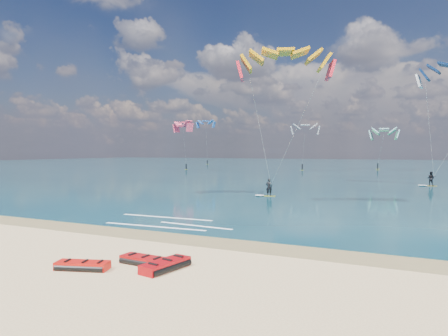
{
  "coord_description": "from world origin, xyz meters",
  "views": [
    {
      "loc": [
        13.75,
        -14.78,
        4.59
      ],
      "look_at": [
        3.22,
        8.0,
        3.5
      ],
      "focal_mm": 32.0,
      "sensor_mm": 36.0,
      "label": 1
    }
  ],
  "objects_px": {
    "packed_kite_left": "(83,269)",
    "packed_kite_mid": "(144,264)",
    "packed_kite_right": "(165,270)",
    "kitesurfer_main": "(277,119)",
    "kitesurfer_far": "(446,115)"
  },
  "relations": [
    {
      "from": "packed_kite_mid",
      "to": "kitesurfer_far",
      "type": "height_order",
      "value": "kitesurfer_far"
    },
    {
      "from": "packed_kite_right",
      "to": "kitesurfer_far",
      "type": "relative_size",
      "value": 0.14
    },
    {
      "from": "packed_kite_right",
      "to": "packed_kite_left",
      "type": "bearing_deg",
      "value": 125.32
    },
    {
      "from": "kitesurfer_main",
      "to": "kitesurfer_far",
      "type": "distance_m",
      "value": 25.48
    },
    {
      "from": "packed_kite_left",
      "to": "packed_kite_mid",
      "type": "bearing_deg",
      "value": 25.16
    },
    {
      "from": "packed_kite_left",
      "to": "kitesurfer_main",
      "type": "distance_m",
      "value": 24.79
    },
    {
      "from": "kitesurfer_far",
      "to": "kitesurfer_main",
      "type": "bearing_deg",
      "value": -110.87
    },
    {
      "from": "packed_kite_mid",
      "to": "kitesurfer_main",
      "type": "xyz_separation_m",
      "value": [
        -1.27,
        22.03,
        7.52
      ]
    },
    {
      "from": "packed_kite_left",
      "to": "packed_kite_right",
      "type": "height_order",
      "value": "packed_kite_right"
    },
    {
      "from": "packed_kite_left",
      "to": "packed_kite_right",
      "type": "bearing_deg",
      "value": 6.68
    },
    {
      "from": "packed_kite_right",
      "to": "kitesurfer_main",
      "type": "bearing_deg",
      "value": 17.44
    },
    {
      "from": "packed_kite_mid",
      "to": "packed_kite_right",
      "type": "distance_m",
      "value": 1.24
    },
    {
      "from": "packed_kite_mid",
      "to": "kitesurfer_main",
      "type": "height_order",
      "value": "kitesurfer_main"
    },
    {
      "from": "packed_kite_left",
      "to": "packed_kite_right",
      "type": "xyz_separation_m",
      "value": [
        2.93,
        1.32,
        0.0
      ]
    },
    {
      "from": "packed_kite_mid",
      "to": "kitesurfer_far",
      "type": "bearing_deg",
      "value": 75.79
    }
  ]
}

